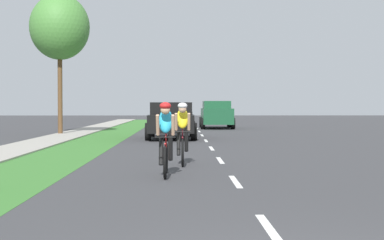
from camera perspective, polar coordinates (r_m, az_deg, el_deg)
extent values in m
plane|color=#38383A|center=(24.43, 1.38, -2.06)|extent=(120.00, 120.00, 0.00)
cube|color=#38722D|center=(24.67, -9.48, -2.03)|extent=(2.23, 70.00, 0.01)
cube|color=#9E998E|center=(25.04, -14.08, -2.00)|extent=(1.83, 70.00, 0.10)
cube|color=white|center=(7.07, 7.84, -10.84)|extent=(0.12, 1.80, 0.01)
cube|color=white|center=(11.28, 4.39, -6.19)|extent=(0.12, 1.80, 0.01)
cube|color=white|center=(15.55, 2.85, -4.08)|extent=(0.12, 1.80, 0.01)
cube|color=white|center=(19.83, 1.98, -2.87)|extent=(0.12, 1.80, 0.01)
cube|color=white|center=(24.12, 1.41, -2.09)|extent=(0.12, 1.80, 0.01)
cube|color=white|center=(28.42, 1.02, -1.55)|extent=(0.12, 1.80, 0.01)
cube|color=white|center=(32.72, 0.73, -1.15)|extent=(0.12, 1.80, 0.01)
cube|color=white|center=(37.02, 0.51, -0.84)|extent=(0.12, 1.80, 0.01)
cube|color=white|center=(41.33, 0.34, -0.60)|extent=(0.12, 1.80, 0.01)
cube|color=white|center=(45.63, 0.20, -0.40)|extent=(0.12, 1.80, 0.01)
cube|color=white|center=(49.93, 0.08, -0.24)|extent=(0.12, 1.80, 0.01)
cube|color=white|center=(54.24, -0.02, -0.10)|extent=(0.12, 1.80, 0.01)
torus|color=black|center=(12.62, -2.61, -3.84)|extent=(0.06, 0.68, 0.68)
torus|color=black|center=(11.59, -2.73, -4.32)|extent=(0.06, 0.68, 0.68)
cylinder|color=red|center=(11.99, -2.68, -3.26)|extent=(0.04, 0.59, 0.43)
cylinder|color=red|center=(12.26, -2.65, -2.68)|extent=(0.04, 0.04, 0.55)
cylinder|color=red|center=(12.02, -2.68, -1.67)|extent=(0.03, 0.55, 0.03)
cylinder|color=black|center=(11.57, -2.73, -1.74)|extent=(0.42, 0.02, 0.02)
ellipsoid|color=#26A5CC|center=(12.07, -2.67, -0.09)|extent=(0.30, 0.54, 0.63)
sphere|color=tan|center=(11.79, -2.71, 1.04)|extent=(0.20, 0.20, 0.20)
ellipsoid|color=red|center=(11.79, -2.71, 1.43)|extent=(0.24, 0.28, 0.16)
cylinder|color=tan|center=(11.80, -3.48, -0.51)|extent=(0.07, 0.26, 0.45)
cylinder|color=tan|center=(11.79, -1.93, -0.51)|extent=(0.07, 0.26, 0.45)
cylinder|color=black|center=(12.19, -3.13, -3.18)|extent=(0.10, 0.30, 0.60)
cylinder|color=black|center=(12.13, -2.19, -2.73)|extent=(0.10, 0.25, 0.61)
torus|color=black|center=(14.96, -0.97, -3.00)|extent=(0.06, 0.68, 0.68)
torus|color=black|center=(13.92, -0.96, -3.34)|extent=(0.06, 0.68, 0.68)
cylinder|color=maroon|center=(14.33, -0.96, -2.48)|extent=(0.04, 0.59, 0.43)
cylinder|color=maroon|center=(14.60, -0.97, -2.01)|extent=(0.04, 0.04, 0.55)
cylinder|color=maroon|center=(14.36, -0.96, -1.15)|extent=(0.03, 0.55, 0.03)
cylinder|color=black|center=(13.91, -0.96, -1.20)|extent=(0.42, 0.02, 0.02)
ellipsoid|color=yellow|center=(14.42, -0.97, 0.17)|extent=(0.30, 0.54, 0.63)
sphere|color=tan|center=(14.13, -0.96, 1.12)|extent=(0.20, 0.20, 0.20)
ellipsoid|color=white|center=(14.13, -0.96, 1.44)|extent=(0.24, 0.28, 0.16)
cylinder|color=tan|center=(14.14, -1.61, -0.18)|extent=(0.07, 0.26, 0.45)
cylinder|color=tan|center=(14.14, -0.31, -0.18)|extent=(0.07, 0.26, 0.45)
cylinder|color=black|center=(14.53, -1.36, -2.43)|extent=(0.10, 0.30, 0.60)
cylinder|color=black|center=(14.47, -0.57, -2.04)|extent=(0.10, 0.25, 0.61)
cube|color=black|center=(25.78, -2.07, -0.27)|extent=(1.96, 5.10, 0.76)
cube|color=black|center=(25.00, -2.09, 1.05)|extent=(1.80, 1.78, 0.64)
cube|color=#1E2833|center=(24.29, -2.12, 0.99)|extent=(1.67, 0.08, 0.52)
cube|color=black|center=(26.82, -3.96, 0.44)|extent=(0.08, 2.80, 0.40)
cube|color=black|center=(26.79, -0.10, 0.44)|extent=(0.08, 2.80, 0.40)
cube|color=black|center=(28.28, -1.99, 0.49)|extent=(1.80, 0.08, 0.40)
cylinder|color=black|center=(24.30, -4.43, -1.18)|extent=(0.26, 0.76, 0.76)
cylinder|color=black|center=(24.27, 0.19, -1.18)|extent=(0.26, 0.76, 0.76)
cylinder|color=black|center=(27.35, -4.07, -0.88)|extent=(0.26, 0.76, 0.76)
cylinder|color=black|center=(27.32, 0.04, -0.88)|extent=(0.26, 0.76, 0.76)
cube|color=#194C2D|center=(37.15, 2.48, 0.41)|extent=(1.90, 4.70, 1.00)
cube|color=#194C2D|center=(37.34, 2.47, 1.52)|extent=(1.71, 2.91, 0.52)
cube|color=#1E2833|center=(36.09, 2.59, 1.33)|extent=(1.56, 0.08, 0.44)
cylinder|color=black|center=(35.71, 1.11, -0.36)|extent=(0.25, 0.72, 0.72)
cylinder|color=black|center=(35.83, 4.14, -0.36)|extent=(0.25, 0.72, 0.72)
cylinder|color=black|center=(38.52, 0.94, -0.22)|extent=(0.25, 0.72, 0.72)
cylinder|color=black|center=(38.64, 3.76, -0.22)|extent=(0.25, 0.72, 0.72)
cylinder|color=brown|center=(30.14, -13.16, 2.70)|extent=(0.24, 0.24, 4.34)
ellipsoid|color=#478438|center=(30.40, -13.20, 9.12)|extent=(3.08, 3.08, 3.38)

